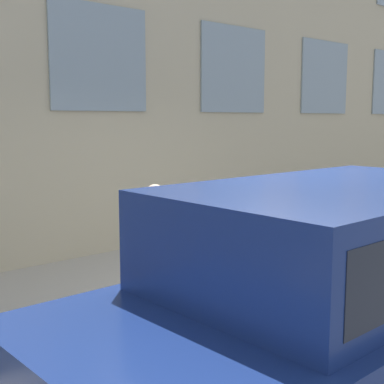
{
  "coord_description": "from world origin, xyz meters",
  "views": [
    {
      "loc": [
        -3.3,
        4.02,
        2.04
      ],
      "look_at": [
        0.55,
        0.58,
        1.33
      ],
      "focal_mm": 50.0,
      "sensor_mm": 36.0,
      "label": 1
    }
  ],
  "objects": [
    {
      "name": "ground_plane",
      "position": [
        0.0,
        0.0,
        0.0
      ],
      "size": [
        80.0,
        80.0,
        0.0
      ],
      "primitive_type": "plane",
      "color": "#47474C"
    },
    {
      "name": "fire_hydrant",
      "position": [
        0.4,
        0.23,
        0.59
      ],
      "size": [
        0.38,
        0.48,
        0.87
      ],
      "color": "gold",
      "rests_on": "sidewalk"
    },
    {
      "name": "sidewalk",
      "position": [
        1.55,
        0.0,
        0.07
      ],
      "size": [
        3.09,
        60.0,
        0.14
      ],
      "color": "#A8A093",
      "rests_on": "ground_plane"
    },
    {
      "name": "parked_truck_navy_near",
      "position": [
        -1.23,
        0.76,
        0.91
      ],
      "size": [
        1.85,
        4.45,
        1.58
      ],
      "color": "black",
      "rests_on": "ground_plane"
    },
    {
      "name": "person",
      "position": [
        0.69,
        0.92,
        0.91
      ],
      "size": [
        0.31,
        0.2,
        1.28
      ],
      "rotation": [
        0.0,
        0.0,
        2.74
      ],
      "color": "#232328",
      "rests_on": "sidewalk"
    }
  ]
}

